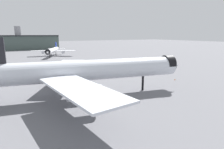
{
  "coord_description": "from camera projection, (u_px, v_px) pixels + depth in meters",
  "views": [
    {
      "loc": [
        -18.61,
        -52.03,
        18.28
      ],
      "look_at": [
        10.26,
        -3.1,
        6.03
      ],
      "focal_mm": 30.19,
      "sensor_mm": 36.0,
      "label": 1
    }
  ],
  "objects": [
    {
      "name": "baggage_cart_trailing",
      "position": [
        21.0,
        77.0,
        77.77
      ],
      "size": [
        2.77,
        2.87,
        1.82
      ],
      "rotation": [
        0.0,
        0.0,
        4.1
      ],
      "color": "black",
      "rests_on": "ground"
    },
    {
      "name": "ground",
      "position": [
        78.0,
        96.0,
        56.9
      ],
      "size": [
        900.0,
        900.0,
        0.0
      ],
      "primitive_type": "plane",
      "color": "slate"
    },
    {
      "name": "traffic_cone_wingtip",
      "position": [
        175.0,
        79.0,
        76.14
      ],
      "size": [
        0.5,
        0.5,
        0.63
      ],
      "primitive_type": "cone",
      "color": "#F2600C",
      "rests_on": "ground"
    },
    {
      "name": "baggage_tug_wing",
      "position": [
        78.0,
        70.0,
        93.63
      ],
      "size": [
        2.99,
        3.58,
        1.85
      ],
      "rotation": [
        0.0,
        0.0,
        4.25
      ],
      "color": "black",
      "rests_on": "ground"
    },
    {
      "name": "airliner_far_taxiway",
      "position": [
        53.0,
        50.0,
        156.43
      ],
      "size": [
        34.62,
        38.57,
        11.17
      ],
      "rotation": [
        0.0,
        0.0,
        4.28
      ],
      "color": "white",
      "rests_on": "ground"
    },
    {
      "name": "airliner_near_gate",
      "position": [
        85.0,
        71.0,
        55.24
      ],
      "size": [
        64.78,
        58.26,
        17.5
      ],
      "rotation": [
        0.0,
        0.0,
        -0.22
      ],
      "color": "silver",
      "rests_on": "ground"
    }
  ]
}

